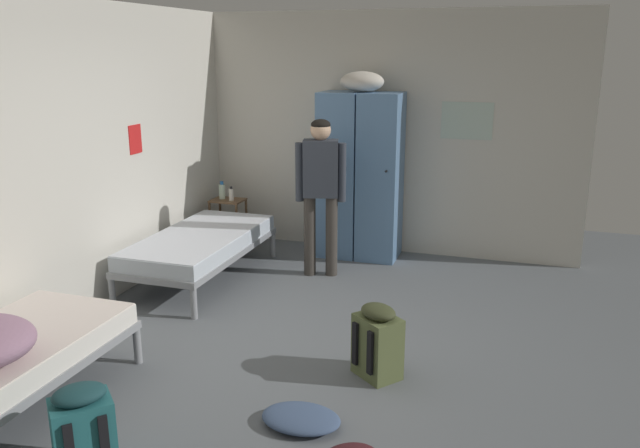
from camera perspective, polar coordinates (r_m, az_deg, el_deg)
ground_plane at (r=5.19m, az=-0.94°, el=-10.94°), size 8.66×8.66×0.00m
room_backdrop at (r=6.31m, az=-7.66°, el=6.66°), size 4.36×5.47×2.72m
locker_bank at (r=7.17m, az=3.63°, el=4.63°), size 0.90×0.55×2.07m
shelf_unit at (r=7.73m, az=-8.18°, el=0.56°), size 0.38×0.30×0.57m
bed_left_rear at (r=6.62m, az=-10.65°, el=-1.76°), size 0.90×1.90×0.49m
person_traveler at (r=6.50m, az=0.06°, el=3.67°), size 0.50×0.29×1.63m
water_bottle at (r=7.71m, az=-8.74°, el=2.93°), size 0.07×0.07×0.21m
lotion_bottle at (r=7.60m, az=-7.93°, el=2.64°), size 0.06×0.06×0.17m
backpack_olive at (r=4.69m, az=5.25°, el=-10.48°), size 0.41×0.42×0.55m
backpack_teal at (r=3.92m, az=-20.39°, el=-17.04°), size 0.42×0.42×0.55m
clothes_pile_denim at (r=4.21m, az=-1.71°, el=-16.96°), size 0.51×0.36×0.10m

